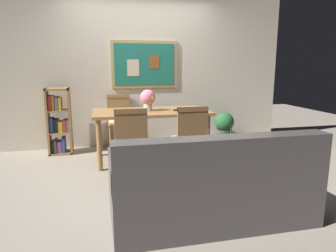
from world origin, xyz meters
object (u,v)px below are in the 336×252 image
Objects in this scene: dining_chair_near_right at (190,135)px; dining_chair_far_left at (119,117)px; dining_chair_near_left at (130,138)px; leather_couch at (212,188)px; flower_vase at (148,99)px; potted_ivy at (224,127)px; tv_remote at (178,110)px; bookshelf at (59,123)px; dining_table at (151,117)px.

dining_chair_near_right and dining_chair_far_left have the same top height.
leather_couch is at bearing -61.49° from dining_chair_near_left.
dining_chair_near_right and dining_chair_near_left have the same top height.
flower_vase reaches higher than dining_chair_near_right.
potted_ivy is 1.39m from tv_remote.
flower_vase is at bearing -25.61° from bookshelf.
leather_couch is 11.11× the size of tv_remote.
dining_chair_near_right is (0.35, -0.81, -0.11)m from dining_table.
bookshelf is at bearing 154.39° from flower_vase.
flower_vase is (1.33, -0.64, 0.43)m from bookshelf.
bookshelf is at bearing 124.02° from dining_chair_near_left.
dining_table is 10.38× the size of tv_remote.
bookshelf is at bearing 140.18° from dining_chair_near_right.
dining_chair_near_right is at bearing -64.31° from dining_chair_far_left.
flower_vase reaches higher than tv_remote.
dining_chair_near_left is at bearing -179.16° from dining_chair_near_right.
bookshelf reaches higher than dining_chair_far_left.
dining_chair_far_left is 2.93× the size of flower_vase.
dining_table is at bearing -155.03° from potted_ivy.
flower_vase is (0.35, 0.81, 0.38)m from dining_chair_near_left.
dining_table is 0.92m from dining_chair_near_left.
dining_chair_near_right is 1.57× the size of potted_ivy.
flower_vase reaches higher than dining_table.
dining_chair_far_left reaches higher than leather_couch.
tv_remote is at bearing 43.53° from dining_chair_near_left.
dining_chair_far_left is (-0.41, 0.78, -0.11)m from dining_table.
dining_chair_near_right is 2.25m from bookshelf.
leather_couch reaches higher than potted_ivy.
dining_chair_near_right is 1.16m from leather_couch.
dining_chair_near_right is 5.62× the size of tv_remote.
dining_chair_near_left is 5.62× the size of tv_remote.
dining_chair_far_left reaches higher than dining_table.
tv_remote is at bearing -7.81° from flower_vase.
dining_chair_near_left reaches higher than potted_ivy.
tv_remote is (0.05, 0.74, 0.22)m from dining_chair_near_right.
dining_table is 0.93× the size of leather_couch.
flower_vase is at bearing 172.19° from tv_remote.
leather_couch is at bearing -58.30° from bookshelf.
tv_remote is (0.81, -0.85, 0.22)m from dining_chair_far_left.
flower_vase reaches higher than potted_ivy.
leather_couch is 1.72× the size of bookshelf.
dining_chair_near_left and dining_chair_far_left have the same top height.
dining_chair_near_left is 2.93× the size of flower_vase.
potted_ivy is (1.88, -0.09, -0.24)m from dining_chair_far_left.
dining_chair_near_right is 0.77m from tv_remote.
bookshelf is (-1.59, 2.57, 0.18)m from leather_couch.
potted_ivy is (2.84, 0.06, -0.20)m from bookshelf.
dining_chair_near_left reaches higher than tv_remote.
dining_chair_near_right reaches higher than leather_couch.
dining_chair_far_left reaches higher than potted_ivy.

